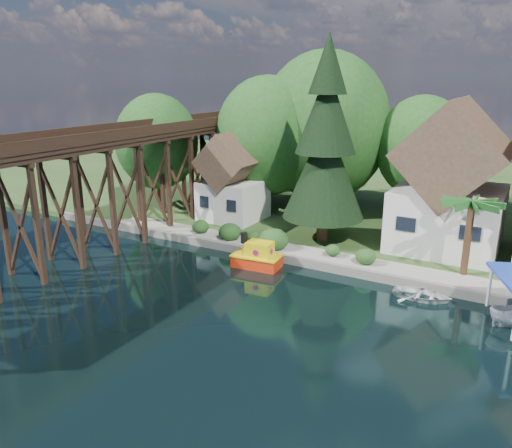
# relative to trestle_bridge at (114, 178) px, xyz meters

# --- Properties ---
(ground) EXTENTS (140.00, 140.00, 0.00)m
(ground) POSITION_rel_trestle_bridge_xyz_m (16.00, -5.17, -5.35)
(ground) COLOR black
(ground) RESTS_ON ground
(bank) EXTENTS (140.00, 52.00, 0.50)m
(bank) POSITION_rel_trestle_bridge_xyz_m (16.00, 28.83, -5.10)
(bank) COLOR #2B461C
(bank) RESTS_ON ground
(seawall) EXTENTS (60.00, 0.40, 0.62)m
(seawall) POSITION_rel_trestle_bridge_xyz_m (20.00, 2.83, -5.04)
(seawall) COLOR slate
(seawall) RESTS_ON ground
(promenade) EXTENTS (50.00, 2.60, 0.06)m
(promenade) POSITION_rel_trestle_bridge_xyz_m (22.00, 4.13, -4.82)
(promenade) COLOR gray
(promenade) RESTS_ON bank
(trestle_bridge) EXTENTS (4.12, 44.18, 9.30)m
(trestle_bridge) POSITION_rel_trestle_bridge_xyz_m (0.00, 0.00, 0.00)
(trestle_bridge) COLOR black
(trestle_bridge) RESTS_ON ground
(house_left) EXTENTS (7.64, 8.64, 11.02)m
(house_left) POSITION_rel_trestle_bridge_xyz_m (23.00, 10.83, -0.21)
(house_left) COLOR silver
(house_left) RESTS_ON bank
(shed) EXTENTS (5.09, 5.40, 7.85)m
(shed) POSITION_rel_trestle_bridge_xyz_m (5.00, 9.33, -1.52)
(shed) COLOR silver
(shed) RESTS_ON bank
(bg_trees) EXTENTS (49.90, 13.30, 10.57)m
(bg_trees) POSITION_rel_trestle_bridge_xyz_m (17.00, 16.08, 1.94)
(bg_trees) COLOR #382314
(bg_trees) RESTS_ON bank
(shrubs) EXTENTS (15.76, 2.47, 1.70)m
(shrubs) POSITION_rel_trestle_bridge_xyz_m (11.40, 4.09, -4.12)
(shrubs) COLOR #163C15
(shrubs) RESTS_ON bank
(conifer) EXTENTS (6.27, 6.27, 15.43)m
(conifer) POSITION_rel_trestle_bridge_xyz_m (14.34, 7.57, 2.58)
(conifer) COLOR #382314
(conifer) RESTS_ON bank
(palm_tree) EXTENTS (4.21, 4.21, 5.31)m
(palm_tree) POSITION_rel_trestle_bridge_xyz_m (25.14, 5.48, -0.21)
(palm_tree) COLOR #382314
(palm_tree) RESTS_ON bank
(tugboat) EXTENTS (3.56, 2.18, 2.47)m
(tugboat) POSITION_rel_trestle_bridge_xyz_m (12.17, 1.11, -4.61)
(tugboat) COLOR red
(tugboat) RESTS_ON ground
(boat_white_a) EXTENTS (3.52, 2.56, 0.72)m
(boat_white_a) POSITION_rel_trestle_bridge_xyz_m (23.41, 1.52, -4.99)
(boat_white_a) COLOR silver
(boat_white_a) RESTS_ON ground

